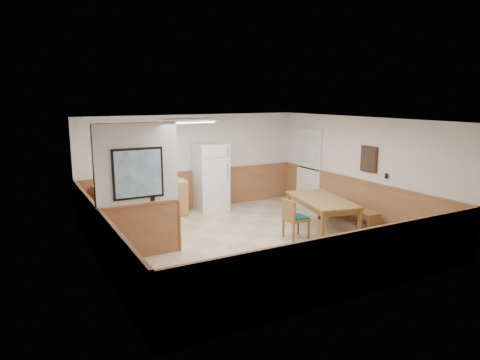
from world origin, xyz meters
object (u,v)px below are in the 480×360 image
dining_chair (293,216)px  fire_extinguisher (175,173)px  dining_bench (352,211)px  dining_table (322,203)px  soap_bottle (112,181)px  refrigerator (211,177)px

dining_chair → fire_extinguisher: size_ratio=2.20×
dining_bench → fire_extinguisher: 4.41m
dining_table → soap_bottle: size_ratio=8.98×
dining_table → soap_bottle: soap_bottle is taller
dining_table → soap_bottle: 4.86m
dining_chair → fire_extinguisher: bearing=117.7°
dining_chair → dining_table: bearing=7.6°
dining_bench → fire_extinguisher: (-3.29, 2.85, 0.73)m
fire_extinguisher → refrigerator: bearing=-20.6°
refrigerator → fire_extinguisher: 0.99m
refrigerator → soap_bottle: (-2.54, 0.02, 0.13)m
dining_chair → fire_extinguisher: (-1.49, 2.99, 0.57)m
soap_bottle → dining_bench: bearing=-30.4°
refrigerator → soap_bottle: 2.54m
dining_table → dining_chair: bearing=-161.0°
dining_bench → soap_bottle: (-4.85, 2.84, 0.67)m
refrigerator → dining_table: bearing=-64.0°
refrigerator → dining_chair: (0.51, -2.95, -0.39)m
refrigerator → dining_table: 3.17m
dining_table → dining_chair: (-0.84, -0.10, -0.17)m
fire_extinguisher → dining_chair: bearing=-82.1°
dining_bench → soap_bottle: 5.66m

